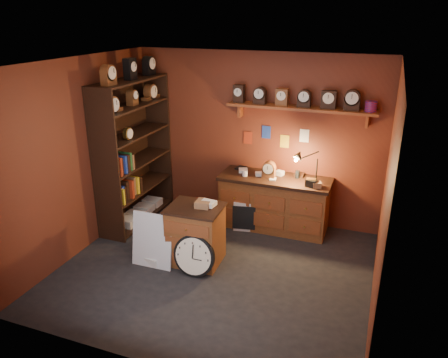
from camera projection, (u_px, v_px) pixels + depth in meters
floor at (215, 269)px, 5.87m from camera, size 4.00×4.00×0.00m
room_shell at (221, 145)px, 5.33m from camera, size 4.02×3.62×2.71m
shelving_unit at (132, 147)px, 6.87m from camera, size 0.47×1.60×2.58m
workbench at (274, 200)px, 6.85m from camera, size 1.71×0.66×1.36m
low_cabinet at (196, 232)px, 5.91m from camera, size 0.74×0.63×0.91m
big_round_clock at (194, 256)px, 5.66m from camera, size 0.56×0.18×0.56m
white_panel at (154, 265)px, 5.98m from camera, size 0.58×0.17×0.76m
mini_fridge at (250, 212)px, 6.99m from camera, size 0.55×0.56×0.48m
floor_box_a at (150, 241)px, 6.42m from camera, size 0.32×0.29×0.17m
floor_box_b at (155, 259)px, 5.99m from camera, size 0.21×0.25×0.11m
floor_box_c at (193, 226)px, 6.86m from camera, size 0.29×0.26×0.19m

